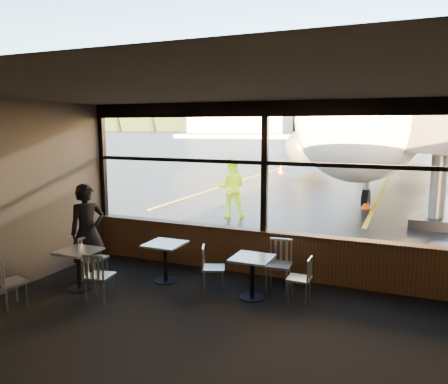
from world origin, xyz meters
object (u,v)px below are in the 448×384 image
Objects in this scene: airliner at (405,78)px; chair_near_e at (299,279)px; chair_mid_s at (100,277)px; chair_near_w at (213,269)px; jet_bridge at (448,147)px; cafe_table_mid at (165,262)px; cafe_table_left at (79,270)px; chair_mid_w at (94,259)px; cone_wing at (281,169)px; chair_left_s at (11,283)px; chair_near_n at (279,266)px; passenger at (87,232)px; cafe_table_near at (252,278)px; ground_crew at (231,188)px; cone_nose at (366,202)px.

airliner is 48.10× the size of chair_near_e.
chair_near_w is at bearing 28.17° from chair_mid_s.
jet_bridge is 14.32× the size of cafe_table_mid.
chair_near_e reaches higher than cafe_table_left.
chair_mid_s is at bearing 44.20° from chair_mid_w.
chair_near_e is at bearing -111.61° from jet_bridge.
cafe_table_mid is at bearing -116.61° from chair_near_w.
cafe_table_mid is 1.47× the size of cone_wing.
chair_near_n is at bearing 47.62° from chair_left_s.
cafe_table_near is at bearing -53.31° from passenger.
passenger is (-4.16, -0.47, 0.54)m from chair_near_e.
airliner is at bearing 167.45° from chair_mid_w.
chair_near_e is 20.89m from cone_wing.
chair_mid_w reaches higher than cafe_table_near.
chair_mid_w reaches higher than chair_near_e.
cafe_table_left is at bearing -98.01° from airliner.
airliner reaches higher than ground_crew.
chair_near_e is 4.22m from passenger.
chair_left_s is (-1.73, -2.09, 0.05)m from cafe_table_mid.
chair_mid_w is at bearing -101.82° from chair_near_w.
chair_mid_w is at bearing 95.30° from cafe_table_left.
chair_near_e is (-2.60, -6.57, -2.02)m from jet_bridge.
chair_near_w is (-2.61, -22.82, -5.51)m from airliner.
airliner is 44.56× the size of chair_left_s.
cafe_table_mid is 9.97m from cone_nose.
chair_mid_s is (-1.61, -1.21, 0.02)m from chair_near_w.
cafe_table_near is 0.99× the size of cafe_table_left.
ground_crew is (-3.00, 6.38, 0.61)m from cafe_table_near.
chair_left_s reaches higher than cafe_table_near.
jet_bridge reaches higher than chair_mid_w.
passenger is (-0.22, 0.12, 0.50)m from chair_mid_w.
cone_nose is (4.40, 9.96, -0.70)m from passenger.
cafe_table_left is 0.80× the size of chair_near_n.
cafe_table_mid reaches higher than cafe_table_near.
cafe_table_left is at bearing 105.03° from chair_near_e.
chair_mid_s reaches higher than chair_near_w.
chair_left_s is (-4.36, -2.15, 0.03)m from chair_near_e.
cafe_table_left is at bearing 81.60° from chair_left_s.
passenger is at bearing 7.88° from chair_near_n.
chair_near_n is (2.16, 0.41, 0.09)m from cafe_table_mid.
ground_crew is (-3.32, 5.84, 0.51)m from chair_near_n.
passenger reaches higher than cone_wing.
airliner reaches higher than cone_wing.
chair_mid_s reaches higher than cafe_table_left.
cone_wing is (-2.10, 21.07, -0.12)m from cafe_table_left.
cafe_table_near is at bearing 94.66° from ground_crew.
cafe_table_left is at bearing -111.37° from cone_nose.
chair_near_w is 2.67m from passenger.
chair_near_n is at bearing -45.50° from passenger.
chair_near_w is at bearing -50.74° from passenger.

